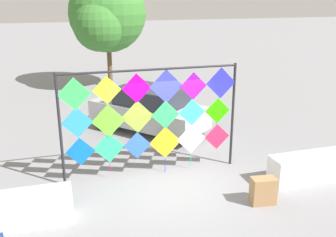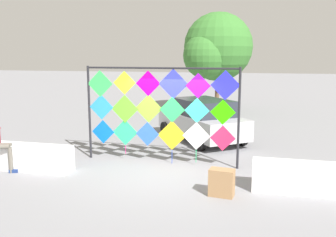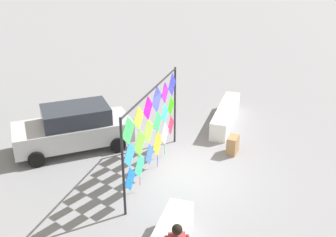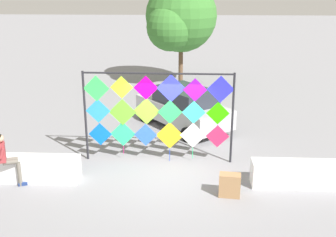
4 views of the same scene
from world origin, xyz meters
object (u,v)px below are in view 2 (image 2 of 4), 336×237
(kite_display_rack, at_px, (160,106))
(tree_palm_like, at_px, (216,49))
(parked_car, at_px, (202,119))
(cardboard_box_large, at_px, (222,183))

(kite_display_rack, height_order, tree_palm_like, tree_palm_like)
(parked_car, xyz_separation_m, cardboard_box_large, (1.29, -5.46, -0.48))
(cardboard_box_large, bearing_deg, parked_car, 103.26)
(parked_car, distance_m, cardboard_box_large, 5.63)
(parked_car, bearing_deg, tree_palm_like, 92.56)
(kite_display_rack, relative_size, parked_car, 1.09)
(kite_display_rack, xyz_separation_m, cardboard_box_large, (2.04, -2.21, -1.40))
(cardboard_box_large, height_order, tree_palm_like, tree_palm_like)
(tree_palm_like, bearing_deg, kite_display_rack, -92.40)
(kite_display_rack, distance_m, cardboard_box_large, 3.32)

